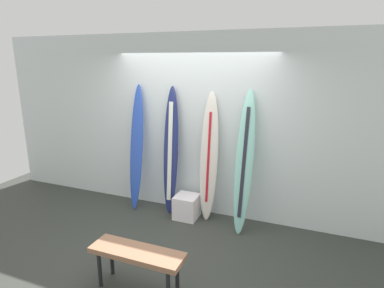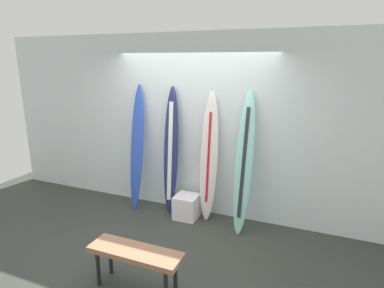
{
  "view_description": "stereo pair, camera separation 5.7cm",
  "coord_description": "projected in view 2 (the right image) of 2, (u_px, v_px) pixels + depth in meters",
  "views": [
    {
      "loc": [
        1.77,
        -3.33,
        2.4
      ],
      "look_at": [
        0.07,
        0.95,
        1.19
      ],
      "focal_mm": 30.04,
      "sensor_mm": 36.0,
      "label": 1
    },
    {
      "loc": [
        1.83,
        -3.31,
        2.4
      ],
      "look_at": [
        0.07,
        0.95,
        1.19
      ],
      "focal_mm": 30.04,
      "sensor_mm": 36.0,
      "label": 2
    }
  ],
  "objects": [
    {
      "name": "surfboard_seafoam",
      "position": [
        244.0,
        163.0,
        4.49
      ],
      "size": [
        0.26,
        0.52,
        2.01
      ],
      "color": "#86CDBC",
      "rests_on": "ground"
    },
    {
      "name": "surfboard_navy",
      "position": [
        171.0,
        151.0,
        5.01
      ],
      "size": [
        0.25,
        0.31,
        2.02
      ],
      "color": "navy",
      "rests_on": "ground"
    },
    {
      "name": "display_block_left",
      "position": [
        186.0,
        207.0,
        5.0
      ],
      "size": [
        0.35,
        0.35,
        0.36
      ],
      "color": "white",
      "rests_on": "ground"
    },
    {
      "name": "surfboard_cobalt",
      "position": [
        137.0,
        149.0,
        5.2
      ],
      "size": [
        0.24,
        0.39,
        2.03
      ],
      "color": "#294CB5",
      "rests_on": "ground"
    },
    {
      "name": "bench",
      "position": [
        135.0,
        255.0,
        3.38
      ],
      "size": [
        1.03,
        0.32,
        0.47
      ],
      "color": "#8E6247",
      "rests_on": "ground"
    },
    {
      "name": "surfboard_ivory",
      "position": [
        209.0,
        158.0,
        4.82
      ],
      "size": [
        0.28,
        0.3,
        1.95
      ],
      "color": "silver",
      "rests_on": "ground"
    },
    {
      "name": "ground",
      "position": [
        160.0,
        248.0,
        4.25
      ],
      "size": [
        8.0,
        8.0,
        0.04
      ],
      "primitive_type": "cube",
      "color": "#31342F"
    },
    {
      "name": "wall_back",
      "position": [
        196.0,
        125.0,
        5.05
      ],
      "size": [
        7.2,
        0.2,
        2.8
      ],
      "primitive_type": "cube",
      "color": "silver",
      "rests_on": "ground"
    }
  ]
}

